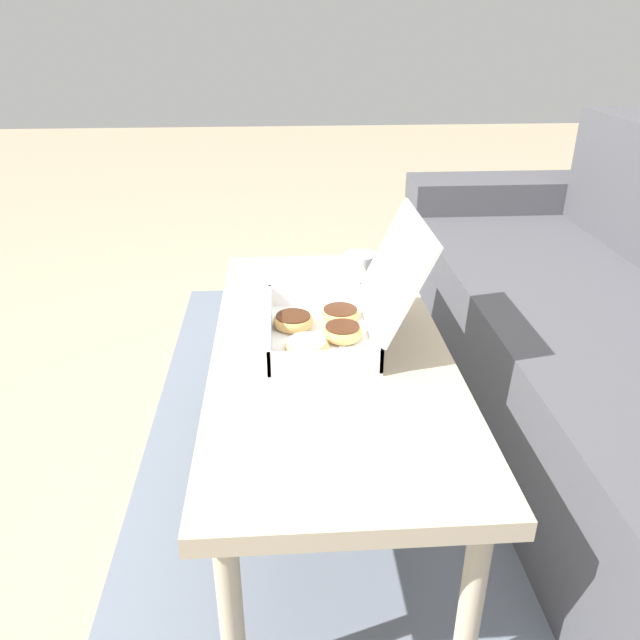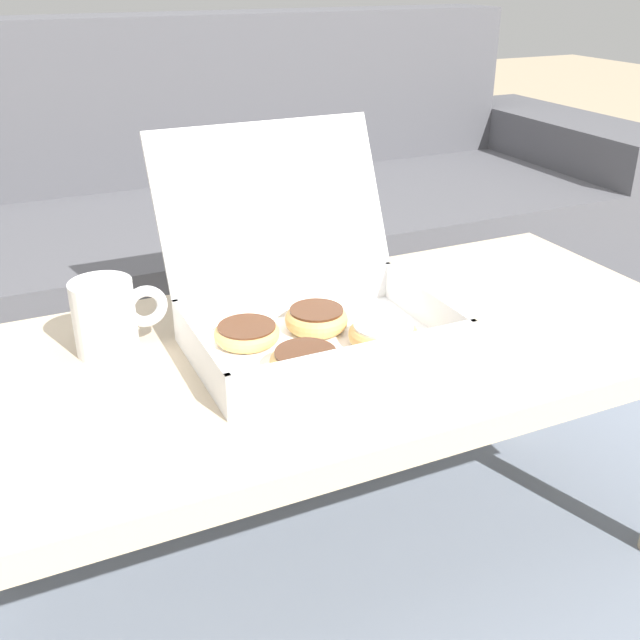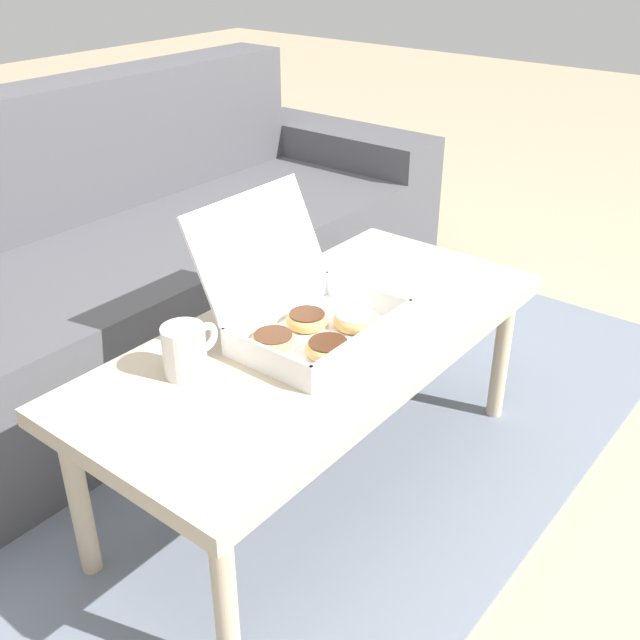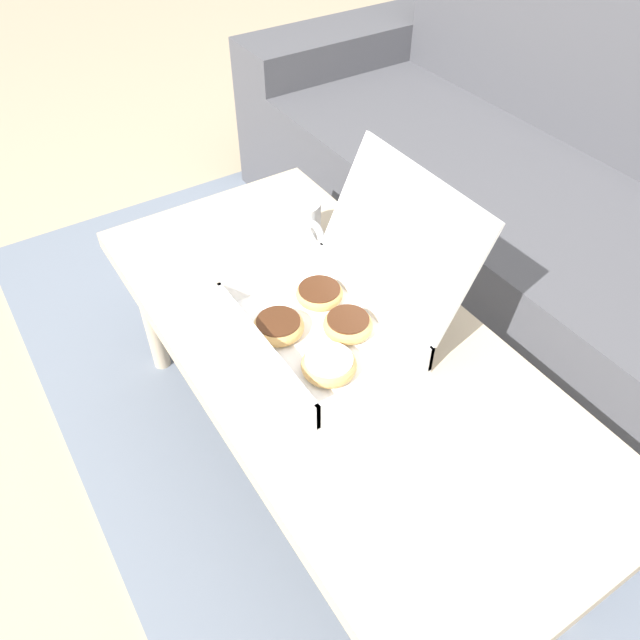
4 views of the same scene
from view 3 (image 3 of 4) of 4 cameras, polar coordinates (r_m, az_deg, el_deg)
The scene contains 6 objects.
ground_plane at distance 1.98m, azimuth -1.68°, elevation -11.47°, with size 12.00×12.00×0.00m, color tan.
area_rug at distance 2.15m, azimuth -7.90°, elevation -8.05°, with size 2.67×1.78×0.01m, color slate.
couch at distance 2.34m, azimuth -16.84°, elevation 2.38°, with size 2.55×0.79×0.84m.
coffee_table at distance 1.71m, azimuth -0.02°, elevation -2.22°, with size 1.19×0.55×0.44m.
pastry_box at distance 1.66m, azimuth -0.97°, elevation 0.45°, with size 0.37×0.35×0.29m.
coffee_mug at distance 1.54m, azimuth -10.18°, elevation -2.25°, with size 0.14×0.09×0.11m.
Camera 3 is at (-1.15, -0.99, 1.28)m, focal length 42.00 mm.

